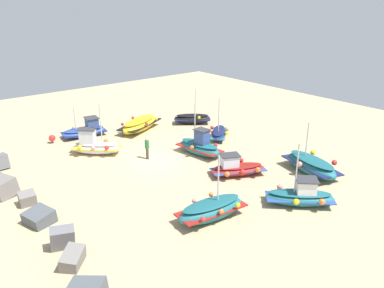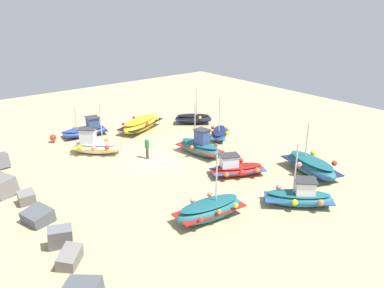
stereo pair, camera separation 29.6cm
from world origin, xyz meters
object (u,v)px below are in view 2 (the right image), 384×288
Objects in this scene: fishing_boat_4 at (210,210)px; fishing_boat_8 at (299,197)px; person_walking at (147,147)px; fishing_boat_9 at (193,119)px; fishing_boat_0 at (141,124)px; fishing_boat_7 at (219,133)px; fishing_boat_3 at (95,145)px; fishing_boat_6 at (311,165)px; fishing_boat_1 at (236,168)px; fishing_boat_5 at (86,130)px; fishing_boat_2 at (200,147)px; mooring_buoy_0 at (53,138)px.

fishing_boat_4 is 5.23m from fishing_boat_8.
fishing_boat_9 is at bearing 39.04° from person_walking.
fishing_boat_0 is 1.42× the size of fishing_boat_7.
fishing_boat_3 reaches higher than fishing_boat_6.
fishing_boat_5 is (13.40, 4.36, 0.01)m from fishing_boat_1.
fishing_boat_4 is at bearing -83.93° from fishing_boat_5.
fishing_boat_3 is at bearing -179.87° from fishing_boat_0.
fishing_boat_5 is at bearing -46.19° from fishing_boat_1.
fishing_boat_3 is 1.14× the size of fishing_boat_9.
fishing_boat_2 reaches higher than mooring_buoy_0.
fishing_boat_7 is 4.43m from fishing_boat_9.
fishing_boat_2 is at bearing -120.20° from fishing_boat_4.
fishing_boat_4 is 1.16× the size of fishing_boat_7.
person_walking is at bearing -72.01° from fishing_boat_5.
fishing_boat_4 is 5.93× the size of mooring_buoy_0.
fishing_boat_8 is (-11.00, 4.04, 0.14)m from fishing_boat_7.
person_walking reaches higher than mooring_buoy_0.
mooring_buoy_0 is at bearing 128.10° from person_walking.
fishing_boat_0 is 6.56m from person_walking.
fishing_boat_0 is at bearing 175.16° from fishing_boat_2.
fishing_boat_6 is at bearing -173.16° from fishing_boat_4.
fishing_boat_3 is 15.36m from fishing_boat_6.
fishing_boat_7 is 11.71m from fishing_boat_8.
fishing_boat_2 reaches higher than fishing_boat_8.
fishing_boat_4 is 12.63m from fishing_boat_7.
mooring_buoy_0 is (9.23, 7.56, -0.21)m from fishing_boat_2.
fishing_boat_1 is at bearing -64.06° from fishing_boat_5.
fishing_boat_0 is at bearing -103.33° from mooring_buoy_0.
mooring_buoy_0 is at bearing -76.01° from fishing_boat_4.
fishing_boat_0 is 7.03m from fishing_boat_7.
fishing_boat_1 is at bearing -13.88° from fishing_boat_2.
fishing_boat_6 reaches higher than mooring_buoy_0.
fishing_boat_9 reaches higher than fishing_boat_0.
fishing_boat_4 reaches higher than fishing_boat_9.
fishing_boat_1 is 11.40m from fishing_boat_9.
mooring_buoy_0 is (7.51, 4.11, -0.51)m from person_walking.
fishing_boat_6 is 19.77m from mooring_buoy_0.
fishing_boat_3 reaches higher than fishing_boat_2.
fishing_boat_9 is at bearing 116.68° from fishing_boat_8.
fishing_boat_9 is (13.24, -0.73, -0.09)m from fishing_boat_6.
fishing_boat_3 is at bearing 136.29° from person_walking.
fishing_boat_2 is 1.01× the size of fishing_boat_5.
fishing_boat_5 is 2.39× the size of person_walking.
fishing_boat_0 is at bearing -150.75° from fishing_boat_6.
fishing_boat_4 is at bearing -158.59° from fishing_boat_8.
fishing_boat_6 is (-7.10, -3.59, -0.05)m from fishing_boat_2.
fishing_boat_7 is at bearing 108.30° from fishing_boat_2.
fishing_boat_1 is at bearing -142.50° from fishing_boat_4.
fishing_boat_5 reaches higher than fishing_boat_1.
fishing_boat_0 is 16.76m from fishing_boat_8.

